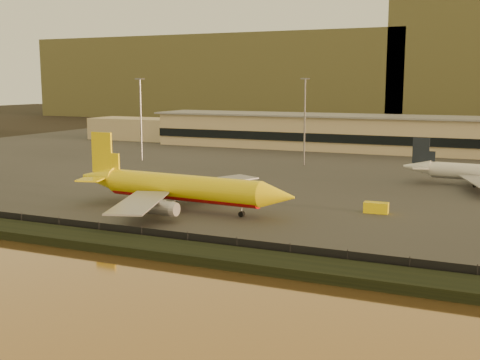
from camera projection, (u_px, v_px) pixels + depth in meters
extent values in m
plane|color=black|center=(214.00, 228.00, 101.67)|extent=(900.00, 900.00, 0.00)
cube|color=black|center=(162.00, 249.00, 86.22)|extent=(320.00, 7.00, 1.40)
cube|color=#2D2D2D|center=(349.00, 161.00, 187.39)|extent=(320.00, 220.00, 0.20)
cube|color=black|center=(176.00, 239.00, 89.73)|extent=(300.00, 0.05, 2.20)
cube|color=tan|center=(370.00, 134.00, 213.49)|extent=(160.00, 22.00, 12.00)
cube|color=black|center=(363.00, 139.00, 203.54)|extent=(160.00, 0.60, 3.00)
cube|color=gray|center=(371.00, 116.00, 212.47)|extent=(164.00, 24.00, 0.60)
cube|color=tan|center=(148.00, 129.00, 255.29)|extent=(50.00, 18.00, 9.00)
cylinder|color=slate|center=(141.00, 120.00, 186.77)|extent=(0.50, 0.50, 25.00)
cube|color=slate|center=(140.00, 79.00, 184.73)|extent=(2.20, 2.20, 0.40)
cylinder|color=slate|center=(305.00, 123.00, 175.82)|extent=(0.50, 0.50, 25.00)
cube|color=slate|center=(305.00, 79.00, 173.78)|extent=(2.20, 2.20, 0.40)
cube|color=olive|center=(247.00, 78.00, 460.03)|extent=(260.00, 160.00, 55.00)
cylinder|color=yellow|center=(183.00, 187.00, 114.19)|extent=(33.01, 6.84, 4.73)
cylinder|color=red|center=(183.00, 191.00, 114.32)|extent=(32.04, 5.74, 3.69)
cone|color=yellow|center=(277.00, 196.00, 105.24)|extent=(6.67, 5.14, 4.73)
cone|color=yellow|center=(99.00, 177.00, 123.49)|extent=(8.48, 5.25, 4.73)
cube|color=yellow|center=(102.00, 152.00, 122.24)|extent=(5.02, 0.70, 8.29)
cube|color=yellow|center=(121.00, 173.00, 126.75)|extent=(5.89, 5.86, 0.28)
cube|color=yellow|center=(90.00, 180.00, 118.46)|extent=(5.52, 5.48, 0.28)
cube|color=gray|center=(213.00, 181.00, 125.77)|extent=(14.63, 21.22, 0.28)
cylinder|color=gray|center=(215.00, 191.00, 122.25)|extent=(5.62, 2.95, 2.60)
cube|color=gray|center=(139.00, 202.00, 103.71)|extent=(12.48, 21.45, 0.28)
cylinder|color=gray|center=(160.00, 208.00, 105.56)|extent=(5.62, 2.95, 2.60)
cylinder|color=black|center=(242.00, 214.00, 109.11)|extent=(1.09, 0.89, 1.04)
cylinder|color=slate|center=(242.00, 211.00, 109.02)|extent=(0.18, 0.18, 2.13)
cylinder|color=black|center=(162.00, 208.00, 114.52)|extent=(1.09, 0.89, 1.04)
cylinder|color=slate|center=(162.00, 205.00, 114.44)|extent=(0.18, 0.18, 2.13)
cylinder|color=black|center=(175.00, 204.00, 118.25)|extent=(1.09, 0.89, 1.04)
cylinder|color=slate|center=(175.00, 201.00, 118.16)|extent=(0.18, 0.18, 2.13)
cone|color=silver|center=(417.00, 167.00, 146.94)|extent=(6.79, 4.09, 3.64)
cube|color=black|center=(421.00, 151.00, 145.96)|extent=(4.01, 0.57, 6.37)
cube|color=silver|center=(426.00, 164.00, 149.39)|extent=(4.67, 4.57, 0.22)
cube|color=silver|center=(420.00, 168.00, 143.05)|extent=(4.36, 4.23, 0.22)
cube|color=gray|center=(480.00, 181.00, 131.12)|extent=(9.89, 17.15, 0.22)
cylinder|color=black|center=(475.00, 186.00, 139.73)|extent=(0.84, 0.69, 0.80)
cylinder|color=slate|center=(475.00, 184.00, 139.67)|extent=(0.19, 0.19, 1.64)
cylinder|color=black|center=(476.00, 184.00, 142.59)|extent=(0.84, 0.69, 0.80)
cylinder|color=slate|center=(477.00, 182.00, 142.52)|extent=(0.19, 0.19, 1.64)
cube|color=yellow|center=(376.00, 208.00, 112.27)|extent=(4.59, 2.25, 2.02)
cube|color=silver|center=(187.00, 183.00, 140.27)|extent=(4.06, 2.56, 1.69)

